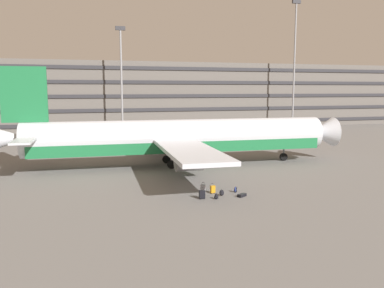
{
  "coord_description": "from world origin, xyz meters",
  "views": [
    {
      "loc": [
        -7.91,
        -42.91,
        8.41
      ],
      "look_at": [
        2.75,
        -5.26,
        3.0
      ],
      "focal_mm": 37.03,
      "sensor_mm": 36.0,
      "label": 1
    }
  ],
  "objects_px": {
    "airliner": "(177,138)",
    "backpack_laid_flat": "(216,197)",
    "suitcase_upright": "(203,188)",
    "backpack_large": "(222,193)",
    "suitcase_purple": "(242,195)",
    "suitcase_red": "(202,194)",
    "suitcase_scuffed": "(213,189)",
    "backpack_navy": "(235,190)"
  },
  "relations": [
    {
      "from": "suitcase_red",
      "to": "backpack_navy",
      "type": "bearing_deg",
      "value": 19.47
    },
    {
      "from": "airliner",
      "to": "backpack_laid_flat",
      "type": "relative_size",
      "value": 80.76
    },
    {
      "from": "suitcase_red",
      "to": "airliner",
      "type": "bearing_deg",
      "value": 84.47
    },
    {
      "from": "suitcase_red",
      "to": "suitcase_purple",
      "type": "bearing_deg",
      "value": -3.77
    },
    {
      "from": "suitcase_upright",
      "to": "backpack_large",
      "type": "xyz_separation_m",
      "value": [
        1.16,
        -1.29,
        -0.13
      ]
    },
    {
      "from": "suitcase_upright",
      "to": "backpack_laid_flat",
      "type": "xyz_separation_m",
      "value": [
        0.41,
        -2.12,
        -0.15
      ]
    },
    {
      "from": "suitcase_red",
      "to": "suitcase_upright",
      "type": "height_order",
      "value": "suitcase_red"
    },
    {
      "from": "suitcase_purple",
      "to": "airliner",
      "type": "bearing_deg",
      "value": 97.78
    },
    {
      "from": "suitcase_scuffed",
      "to": "backpack_laid_flat",
      "type": "height_order",
      "value": "suitcase_scuffed"
    },
    {
      "from": "suitcase_upright",
      "to": "backpack_large",
      "type": "height_order",
      "value": "suitcase_upright"
    },
    {
      "from": "suitcase_upright",
      "to": "backpack_large",
      "type": "relative_size",
      "value": 1.63
    },
    {
      "from": "suitcase_red",
      "to": "suitcase_upright",
      "type": "bearing_deg",
      "value": 70.38
    },
    {
      "from": "suitcase_red",
      "to": "suitcase_scuffed",
      "type": "bearing_deg",
      "value": 45.41
    },
    {
      "from": "airliner",
      "to": "suitcase_purple",
      "type": "xyz_separation_m",
      "value": [
        1.9,
        -13.95,
        -2.98
      ]
    },
    {
      "from": "airliner",
      "to": "backpack_navy",
      "type": "relative_size",
      "value": 74.64
    },
    {
      "from": "airliner",
      "to": "backpack_large",
      "type": "distance_m",
      "value": 13.58
    },
    {
      "from": "airliner",
      "to": "suitcase_scuffed",
      "type": "height_order",
      "value": "airliner"
    },
    {
      "from": "suitcase_purple",
      "to": "backpack_navy",
      "type": "height_order",
      "value": "backpack_navy"
    },
    {
      "from": "airliner",
      "to": "suitcase_upright",
      "type": "relative_size",
      "value": 45.7
    },
    {
      "from": "suitcase_red",
      "to": "backpack_navy",
      "type": "xyz_separation_m",
      "value": [
        3.23,
        1.14,
        -0.14
      ]
    },
    {
      "from": "suitcase_upright",
      "to": "backpack_laid_flat",
      "type": "distance_m",
      "value": 2.16
    },
    {
      "from": "suitcase_scuffed",
      "to": "backpack_navy",
      "type": "height_order",
      "value": "suitcase_scuffed"
    },
    {
      "from": "suitcase_scuffed",
      "to": "suitcase_upright",
      "type": "distance_m",
      "value": 0.82
    },
    {
      "from": "suitcase_purple",
      "to": "backpack_navy",
      "type": "distance_m",
      "value": 1.36
    },
    {
      "from": "backpack_large",
      "to": "suitcase_purple",
      "type": "bearing_deg",
      "value": -25.21
    },
    {
      "from": "backpack_laid_flat",
      "to": "airliner",
      "type": "bearing_deg",
      "value": 88.79
    },
    {
      "from": "airliner",
      "to": "suitcase_upright",
      "type": "distance_m",
      "value": 12.3
    },
    {
      "from": "backpack_laid_flat",
      "to": "backpack_large",
      "type": "distance_m",
      "value": 1.12
    },
    {
      "from": "airliner",
      "to": "suitcase_upright",
      "type": "xyz_separation_m",
      "value": [
        -0.7,
        -11.98,
        -2.74
      ]
    },
    {
      "from": "suitcase_red",
      "to": "suitcase_purple",
      "type": "height_order",
      "value": "suitcase_red"
    },
    {
      "from": "suitcase_red",
      "to": "suitcase_scuffed",
      "type": "height_order",
      "value": "suitcase_red"
    },
    {
      "from": "suitcase_red",
      "to": "suitcase_scuffed",
      "type": "relative_size",
      "value": 1.08
    },
    {
      "from": "suitcase_purple",
      "to": "backpack_navy",
      "type": "relative_size",
      "value": 1.64
    },
    {
      "from": "suitcase_red",
      "to": "backpack_large",
      "type": "bearing_deg",
      "value": 14.62
    },
    {
      "from": "airliner",
      "to": "suitcase_upright",
      "type": "height_order",
      "value": "airliner"
    },
    {
      "from": "suitcase_red",
      "to": "suitcase_scuffed",
      "type": "xyz_separation_m",
      "value": [
        1.34,
        1.36,
        -0.02
      ]
    },
    {
      "from": "backpack_large",
      "to": "backpack_navy",
      "type": "bearing_deg",
      "value": 25.14
    },
    {
      "from": "airliner",
      "to": "backpack_large",
      "type": "relative_size",
      "value": 74.5
    },
    {
      "from": "backpack_laid_flat",
      "to": "suitcase_scuffed",
      "type": "bearing_deg",
      "value": 79.92
    },
    {
      "from": "backpack_laid_flat",
      "to": "backpack_navy",
      "type": "xyz_separation_m",
      "value": [
        2.19,
        1.5,
        0.02
      ]
    },
    {
      "from": "airliner",
      "to": "suitcase_scuffed",
      "type": "relative_size",
      "value": 47.68
    },
    {
      "from": "suitcase_red",
      "to": "suitcase_purple",
      "type": "xyz_separation_m",
      "value": [
        3.24,
        -0.21,
        -0.26
      ]
    }
  ]
}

